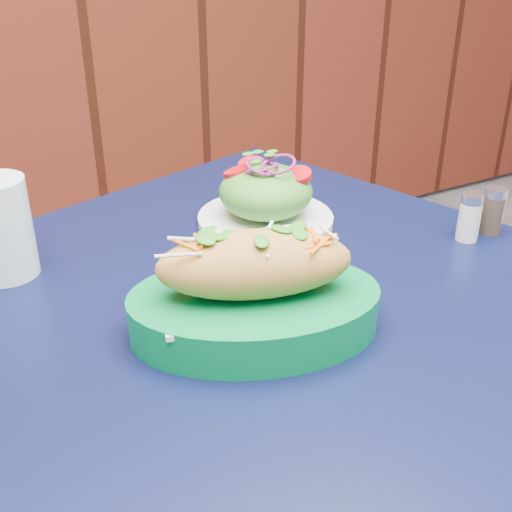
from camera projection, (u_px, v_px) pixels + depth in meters
cafe_table at (258, 356)px, 0.80m from camera, size 0.99×0.99×0.75m
banh_mi_basket at (255, 293)px, 0.68m from camera, size 0.32×0.26×0.12m
salad_plate at (266, 198)px, 0.93m from camera, size 0.20×0.20×0.10m
water_glass at (0, 228)px, 0.78m from camera, size 0.08×0.08×0.13m
salt_shaker at (470, 217)px, 0.88m from camera, size 0.03×0.03×0.07m
pepper_shaker at (493, 211)px, 0.90m from camera, size 0.03×0.03×0.07m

